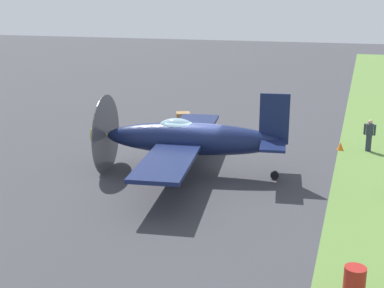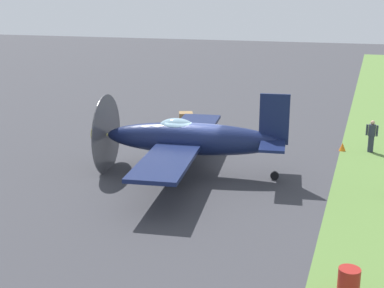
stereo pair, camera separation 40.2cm
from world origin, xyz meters
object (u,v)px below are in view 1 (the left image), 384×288
(supply_crate, at_px, (183,117))
(runway_marker_cone, at_px, (340,146))
(ground_crew_chief, at_px, (369,135))
(fuel_drum, at_px, (354,282))
(airplane_lead, at_px, (188,139))

(supply_crate, distance_m, runway_marker_cone, 11.00)
(ground_crew_chief, distance_m, fuel_drum, 15.29)
(airplane_lead, distance_m, ground_crew_chief, 10.49)
(runway_marker_cone, bearing_deg, airplane_lead, 134.34)
(ground_crew_chief, relative_size, fuel_drum, 1.92)
(supply_crate, bearing_deg, runway_marker_cone, -110.09)
(supply_crate, xyz_separation_m, runway_marker_cone, (-3.78, -10.33, -0.10))
(fuel_drum, distance_m, supply_crate, 21.97)
(fuel_drum, bearing_deg, airplane_lead, 41.70)
(airplane_lead, distance_m, fuel_drum, 11.56)
(fuel_drum, xyz_separation_m, runway_marker_cone, (15.01, 1.05, -0.23))
(airplane_lead, xyz_separation_m, runway_marker_cone, (6.44, -6.59, -1.50))
(airplane_lead, distance_m, supply_crate, 10.97)
(airplane_lead, relative_size, runway_marker_cone, 26.43)
(fuel_drum, bearing_deg, ground_crew_chief, -1.43)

